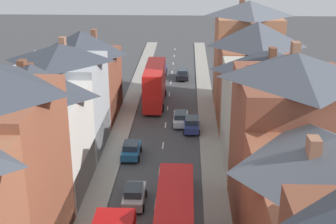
{
  "coord_description": "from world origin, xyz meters",
  "views": [
    {
      "loc": [
        2.45,
        -10.21,
        20.84
      ],
      "look_at": [
        0.42,
        39.18,
        2.71
      ],
      "focal_mm": 50.0,
      "sensor_mm": 36.0,
      "label": 1
    }
  ],
  "objects_px": {
    "car_near_blue": "(134,195)",
    "double_decker_bus_far_approaching": "(155,84)",
    "car_near_silver": "(191,124)",
    "car_far_grey": "(161,68)",
    "car_mid_black": "(131,150)",
    "car_parked_left_a": "(181,118)",
    "car_parked_right_b": "(183,74)",
    "car_mid_white": "(178,183)"
  },
  "relations": [
    {
      "from": "car_near_silver",
      "to": "car_mid_black",
      "type": "relative_size",
      "value": 1.11
    },
    {
      "from": "car_near_blue",
      "to": "car_far_grey",
      "type": "relative_size",
      "value": 0.97
    },
    {
      "from": "double_decker_bus_far_approaching",
      "to": "car_parked_left_a",
      "type": "bearing_deg",
      "value": -63.92
    },
    {
      "from": "car_near_silver",
      "to": "car_parked_left_a",
      "type": "xyz_separation_m",
      "value": [
        -1.3,
        1.93,
        -0.04
      ]
    },
    {
      "from": "car_far_grey",
      "to": "car_near_silver",
      "type": "bearing_deg",
      "value": -78.86
    },
    {
      "from": "car_near_silver",
      "to": "car_far_grey",
      "type": "distance_m",
      "value": 25.35
    },
    {
      "from": "car_far_grey",
      "to": "car_parked_right_b",
      "type": "height_order",
      "value": "car_far_grey"
    },
    {
      "from": "car_far_grey",
      "to": "car_parked_right_b",
      "type": "bearing_deg",
      "value": -40.97
    },
    {
      "from": "car_near_silver",
      "to": "car_near_blue",
      "type": "bearing_deg",
      "value": -106.62
    },
    {
      "from": "car_near_blue",
      "to": "car_parked_left_a",
      "type": "bearing_deg",
      "value": 78.89
    },
    {
      "from": "car_mid_white",
      "to": "car_far_grey",
      "type": "height_order",
      "value": "car_far_grey"
    },
    {
      "from": "car_parked_left_a",
      "to": "car_mid_white",
      "type": "xyz_separation_m",
      "value": [
        -0.0,
        -16.14,
        0.05
      ]
    },
    {
      "from": "car_near_silver",
      "to": "car_parked_right_b",
      "type": "bearing_deg",
      "value": 93.42
    },
    {
      "from": "car_mid_black",
      "to": "car_near_silver",
      "type": "bearing_deg",
      "value": 49.92
    },
    {
      "from": "double_decker_bus_far_approaching",
      "to": "car_near_silver",
      "type": "height_order",
      "value": "double_decker_bus_far_approaching"
    },
    {
      "from": "car_parked_right_b",
      "to": "car_near_blue",
      "type": "bearing_deg",
      "value": -95.39
    },
    {
      "from": "car_parked_right_b",
      "to": "car_mid_black",
      "type": "bearing_deg",
      "value": -99.55
    },
    {
      "from": "car_near_silver",
      "to": "car_mid_white",
      "type": "xyz_separation_m",
      "value": [
        -1.3,
        -14.22,
        0.01
      ]
    },
    {
      "from": "car_far_grey",
      "to": "car_mid_black",
      "type": "bearing_deg",
      "value": -92.31
    },
    {
      "from": "car_near_blue",
      "to": "double_decker_bus_far_approaching",
      "type": "bearing_deg",
      "value": 90.02
    },
    {
      "from": "car_mid_black",
      "to": "car_mid_white",
      "type": "bearing_deg",
      "value": -54.43
    },
    {
      "from": "car_near_silver",
      "to": "car_mid_black",
      "type": "distance_m",
      "value": 9.63
    },
    {
      "from": "car_far_grey",
      "to": "car_parked_right_b",
      "type": "relative_size",
      "value": 0.91
    },
    {
      "from": "car_near_silver",
      "to": "car_mid_black",
      "type": "height_order",
      "value": "car_near_silver"
    },
    {
      "from": "car_near_blue",
      "to": "car_mid_black",
      "type": "xyz_separation_m",
      "value": [
        -1.3,
        9.04,
        -0.02
      ]
    },
    {
      "from": "double_decker_bus_far_approaching",
      "to": "car_near_silver",
      "type": "distance_m",
      "value": 10.7
    },
    {
      "from": "car_near_blue",
      "to": "car_parked_right_b",
      "type": "distance_m",
      "value": 38.33
    },
    {
      "from": "car_near_blue",
      "to": "car_parked_right_b",
      "type": "relative_size",
      "value": 0.88
    },
    {
      "from": "car_mid_black",
      "to": "car_near_blue",
      "type": "bearing_deg",
      "value": -81.82
    },
    {
      "from": "car_near_silver",
      "to": "car_mid_black",
      "type": "xyz_separation_m",
      "value": [
        -6.2,
        -7.37,
        -0.02
      ]
    },
    {
      "from": "car_near_blue",
      "to": "car_mid_white",
      "type": "xyz_separation_m",
      "value": [
        3.6,
        2.19,
        0.01
      ]
    },
    {
      "from": "car_parked_left_a",
      "to": "car_mid_black",
      "type": "distance_m",
      "value": 10.51
    },
    {
      "from": "car_parked_left_a",
      "to": "car_far_grey",
      "type": "height_order",
      "value": "car_far_grey"
    },
    {
      "from": "car_mid_white",
      "to": "car_far_grey",
      "type": "xyz_separation_m",
      "value": [
        -3.6,
        39.09,
        0.0
      ]
    },
    {
      "from": "car_near_blue",
      "to": "car_parked_right_b",
      "type": "height_order",
      "value": "car_near_blue"
    },
    {
      "from": "double_decker_bus_far_approaching",
      "to": "car_parked_right_b",
      "type": "xyz_separation_m",
      "value": [
        3.61,
        12.45,
        -2.0
      ]
    },
    {
      "from": "car_near_silver",
      "to": "car_mid_white",
      "type": "relative_size",
      "value": 1.03
    },
    {
      "from": "car_parked_left_a",
      "to": "car_mid_black",
      "type": "relative_size",
      "value": 1.15
    },
    {
      "from": "car_parked_left_a",
      "to": "car_parked_right_b",
      "type": "xyz_separation_m",
      "value": [
        0.0,
        19.82,
        0.01
      ]
    },
    {
      "from": "car_far_grey",
      "to": "car_parked_right_b",
      "type": "xyz_separation_m",
      "value": [
        3.6,
        -3.13,
        -0.04
      ]
    },
    {
      "from": "car_near_blue",
      "to": "car_near_silver",
      "type": "bearing_deg",
      "value": 73.38
    },
    {
      "from": "car_mid_white",
      "to": "car_mid_black",
      "type": "bearing_deg",
      "value": 125.57
    }
  ]
}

